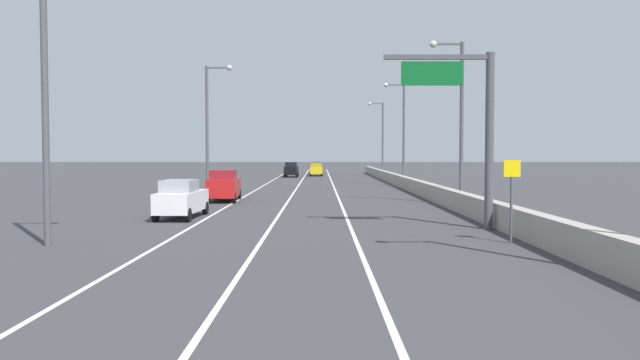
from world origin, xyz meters
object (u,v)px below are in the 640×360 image
object	(u,v)px
lamp_post_right_third	(398,127)
car_white_1	(178,199)
car_black_3	(288,170)
car_red_4	(221,186)
lamp_post_left_near	(49,78)
car_yellow_2	(313,169)
lamp_post_left_mid	(207,120)
lamp_post_right_second	(455,111)
overhead_sign_gantry	(469,118)
speed_advisory_sign	(508,195)
lamp_post_right_fourth	(378,134)
car_green_0	(314,168)

from	to	relation	value
lamp_post_right_third	car_white_1	xyz separation A→B (m)	(-14.98, -30.53, -4.88)
car_black_3	car_red_4	distance (m)	42.44
lamp_post_left_near	car_yellow_2	xyz separation A→B (m)	(8.72, 66.67, -4.90)
lamp_post_right_third	lamp_post_left_mid	xyz separation A→B (m)	(-16.72, -12.33, 0.00)
car_white_1	car_red_4	xyz separation A→B (m)	(0.45, 10.87, 0.10)
lamp_post_right_second	car_yellow_2	world-z (taller)	lamp_post_right_second
lamp_post_left_mid	overhead_sign_gantry	bearing A→B (deg)	-56.42
speed_advisory_sign	lamp_post_right_third	distance (m)	39.43
lamp_post_right_fourth	car_red_4	bearing A→B (deg)	-109.12
lamp_post_right_second	car_green_0	size ratio (longest dim) A/B	2.40
lamp_post_left_mid	car_black_3	bearing A→B (deg)	82.24
lamp_post_right_fourth	lamp_post_left_mid	size ratio (longest dim) A/B	1.00
lamp_post_right_fourth	car_white_1	bearing A→B (deg)	-105.89
car_green_0	car_black_3	distance (m)	13.60
car_yellow_2	lamp_post_left_near	bearing A→B (deg)	-97.45
lamp_post_left_near	car_white_1	world-z (taller)	lamp_post_left_near
overhead_sign_gantry	car_yellow_2	size ratio (longest dim) A/B	1.60
lamp_post_right_third	lamp_post_left_near	bearing A→B (deg)	-113.52
lamp_post_left_near	car_red_4	size ratio (longest dim) A/B	2.19
lamp_post_right_second	lamp_post_right_fourth	distance (m)	45.84
lamp_post_right_third	lamp_post_left_near	size ratio (longest dim) A/B	1.00
speed_advisory_sign	car_black_3	size ratio (longest dim) A/B	0.72
speed_advisory_sign	lamp_post_right_third	size ratio (longest dim) A/B	0.29
lamp_post_right_fourth	car_green_0	xyz separation A→B (m)	(-8.84, 12.96, -4.89)
car_yellow_2	car_red_4	xyz separation A→B (m)	(-5.91, -46.50, 0.12)
overhead_sign_gantry	car_green_0	bearing A→B (deg)	95.64
speed_advisory_sign	car_white_1	size ratio (longest dim) A/B	0.64
lamp_post_left_mid	car_red_4	size ratio (longest dim) A/B	2.19
lamp_post_right_second	lamp_post_right_fourth	size ratio (longest dim) A/B	1.00
lamp_post_right_third	car_yellow_2	xyz separation A→B (m)	(-8.61, 26.83, -4.90)
speed_advisory_sign	car_black_3	world-z (taller)	speed_advisory_sign
lamp_post_left_mid	car_yellow_2	distance (m)	40.30
lamp_post_right_third	lamp_post_left_mid	bearing A→B (deg)	-143.59
lamp_post_right_fourth	car_red_4	xyz separation A→B (m)	(-14.76, -42.58, -4.78)
lamp_post_right_second	car_white_1	world-z (taller)	lamp_post_right_second
car_black_3	speed_advisory_sign	bearing A→B (deg)	-80.10
car_black_3	car_yellow_2	bearing A→B (deg)	51.08
lamp_post_left_near	car_white_1	distance (m)	10.76
lamp_post_right_second	car_yellow_2	size ratio (longest dim) A/B	2.17
overhead_sign_gantry	lamp_post_right_third	size ratio (longest dim) A/B	0.74
lamp_post_right_fourth	lamp_post_right_second	bearing A→B (deg)	-89.69
car_yellow_2	car_black_3	bearing A→B (deg)	-128.92
lamp_post_right_fourth	lamp_post_left_near	xyz separation A→B (m)	(-17.57, -62.75, 0.00)
overhead_sign_gantry	lamp_post_right_second	bearing A→B (deg)	80.34
lamp_post_right_second	lamp_post_left_mid	size ratio (longest dim) A/B	1.00
lamp_post_right_third	car_green_0	xyz separation A→B (m)	(-8.60, 35.88, -4.89)
car_black_3	lamp_post_right_second	bearing A→B (deg)	-74.75
speed_advisory_sign	lamp_post_right_fourth	xyz separation A→B (m)	(1.39, 62.12, 4.08)
lamp_post_right_fourth	car_black_3	xyz separation A→B (m)	(-12.19, -0.22, -4.84)
overhead_sign_gantry	lamp_post_right_fourth	world-z (taller)	lamp_post_right_fourth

